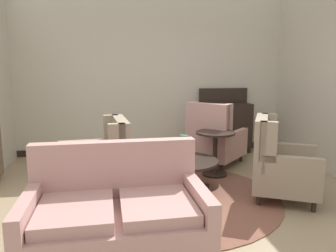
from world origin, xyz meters
TOP-DOWN VIEW (x-y plane):
  - ground at (0.00, 0.00)m, footprint 7.79×7.79m
  - wall_back at (0.00, 2.78)m, footprint 5.44×0.08m
  - baseboard_back at (0.00, 2.73)m, footprint 5.28×0.03m
  - area_rug at (0.00, 0.30)m, footprint 2.72×2.72m
  - coffee_table at (0.17, 0.52)m, footprint 0.92×0.92m
  - porcelain_vase at (0.15, 0.47)m, footprint 0.20×0.20m
  - settee at (-0.75, -0.99)m, footprint 1.55×0.96m
  - armchair_foreground_right at (-0.96, 0.48)m, footprint 0.95×0.93m
  - armchair_back_corner at (0.93, 1.63)m, footprint 1.18×1.18m
  - armchair_far_left at (1.31, 0.08)m, footprint 1.06×1.07m
  - side_table at (0.77, 1.08)m, footprint 0.60×0.60m
  - sideboard at (1.42, 2.49)m, footprint 1.00×0.40m

SIDE VIEW (x-z plane):
  - ground at x=0.00m, z-range 0.00..0.00m
  - area_rug at x=0.00m, z-range 0.00..0.01m
  - baseboard_back at x=0.00m, z-range 0.00..0.12m
  - coffee_table at x=0.17m, z-range 0.14..0.58m
  - settee at x=-0.75m, z-range -0.09..0.90m
  - side_table at x=0.77m, z-range 0.08..0.78m
  - armchair_foreground_right at x=-0.96m, z-range -0.08..0.94m
  - armchair_far_left at x=1.31m, z-range -0.08..0.97m
  - armchair_back_corner at x=0.93m, z-range -0.10..1.00m
  - sideboard at x=1.42m, z-range -0.08..1.19m
  - porcelain_vase at x=0.15m, z-range 0.41..0.77m
  - wall_back at x=0.00m, z-range 0.00..3.36m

